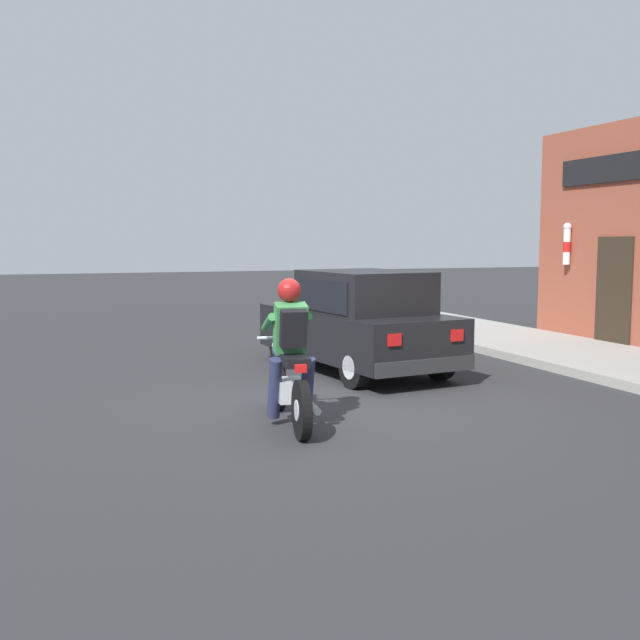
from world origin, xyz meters
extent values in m
plane|color=#2B2B2D|center=(0.00, 0.00, 0.00)|extent=(80.00, 80.00, 0.00)
cube|color=#9E9B93|center=(5.27, 3.00, 0.07)|extent=(2.60, 22.00, 0.14)
cube|color=#2D2319|center=(6.55, 2.61, 1.05)|extent=(0.04, 0.90, 2.10)
cylinder|color=white|center=(6.47, 3.87, 1.90)|extent=(0.14, 0.14, 0.70)
cylinder|color=red|center=(6.47, 3.87, 1.90)|extent=(0.15, 0.15, 0.20)
sphere|color=silver|center=(6.47, 3.87, 2.30)|extent=(0.16, 0.16, 0.16)
cylinder|color=black|center=(-0.77, 0.01, 0.31)|extent=(0.18, 0.63, 0.62)
cylinder|color=silver|center=(-0.77, 0.01, 0.31)|extent=(0.15, 0.23, 0.22)
cylinder|color=black|center=(-0.95, -1.38, 0.31)|extent=(0.18, 0.63, 0.62)
cylinder|color=silver|center=(-0.95, -1.38, 0.31)|extent=(0.15, 0.23, 0.22)
cube|color=silver|center=(-0.86, -0.73, 0.39)|extent=(0.33, 0.43, 0.24)
ellipsoid|color=#1E3899|center=(-0.83, -0.48, 0.80)|extent=(0.36, 0.55, 0.24)
cube|color=black|center=(-0.89, -0.96, 0.76)|extent=(0.33, 0.59, 0.10)
cylinder|color=silver|center=(-0.78, -0.09, 0.62)|extent=(0.11, 0.33, 0.68)
cylinder|color=silver|center=(-0.79, -0.21, 0.91)|extent=(0.56, 0.11, 0.04)
sphere|color=silver|center=(-0.77, -0.04, 0.79)|extent=(0.16, 0.16, 0.16)
cylinder|color=silver|center=(-0.76, -1.15, 0.29)|extent=(0.15, 0.56, 0.08)
cube|color=red|center=(-0.94, -1.33, 0.73)|extent=(0.13, 0.07, 0.08)
cylinder|color=#282D4C|center=(-1.05, -0.78, 0.43)|extent=(0.18, 0.37, 0.71)
cylinder|color=#282D4C|center=(-0.69, -0.82, 0.43)|extent=(0.18, 0.37, 0.71)
cube|color=#387F42|center=(-0.87, -0.78, 1.08)|extent=(0.38, 0.37, 0.57)
cylinder|color=#387F42|center=(-1.04, -0.52, 1.12)|extent=(0.16, 0.53, 0.26)
cylinder|color=#387F42|center=(-0.64, -0.57, 1.12)|extent=(0.16, 0.53, 0.26)
sphere|color=#A51919|center=(-0.86, -0.72, 1.49)|extent=(0.26, 0.26, 0.26)
cube|color=black|center=(-0.89, -0.94, 1.10)|extent=(0.31, 0.27, 0.42)
cylinder|color=black|center=(0.30, 3.27, 0.30)|extent=(0.25, 0.62, 0.60)
cylinder|color=silver|center=(0.30, 3.27, 0.30)|extent=(0.24, 0.35, 0.33)
cylinder|color=black|center=(1.73, 3.45, 0.30)|extent=(0.25, 0.62, 0.60)
cylinder|color=silver|center=(1.73, 3.45, 0.30)|extent=(0.24, 0.35, 0.33)
cylinder|color=black|center=(0.61, 0.89, 0.30)|extent=(0.25, 0.62, 0.60)
cylinder|color=silver|center=(0.61, 0.89, 0.30)|extent=(0.24, 0.35, 0.33)
cylinder|color=black|center=(2.03, 1.07, 0.30)|extent=(0.25, 0.62, 0.60)
cylinder|color=silver|center=(2.03, 1.07, 0.30)|extent=(0.24, 0.35, 0.33)
cube|color=black|center=(1.17, 2.17, 0.60)|extent=(2.09, 3.88, 0.70)
cube|color=black|center=(1.20, 1.93, 1.24)|extent=(1.67, 2.07, 0.66)
cube|color=black|center=(1.09, 2.79, 1.19)|extent=(1.36, 0.51, 0.51)
cube|color=black|center=(0.48, 1.83, 1.22)|extent=(0.22, 1.51, 0.46)
cube|color=black|center=(1.92, 2.02, 1.22)|extent=(0.22, 1.51, 0.46)
cube|color=silver|center=(0.43, 3.96, 0.72)|extent=(0.24, 0.07, 0.14)
cube|color=red|center=(0.90, 0.26, 0.74)|extent=(0.20, 0.06, 0.16)
cube|color=silver|center=(1.44, 4.08, 0.72)|extent=(0.24, 0.07, 0.14)
cube|color=red|center=(1.91, 0.39, 0.74)|extent=(0.20, 0.06, 0.16)
cube|color=#28282B|center=(0.94, 3.99, 0.35)|extent=(1.61, 0.32, 0.20)
cube|color=#28282B|center=(1.40, 0.36, 0.35)|extent=(1.61, 0.32, 0.20)
camera|label=1|loc=(-3.38, -8.43, 2.03)|focal=42.00mm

